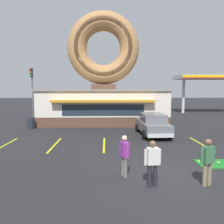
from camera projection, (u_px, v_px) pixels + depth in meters
name	position (u px, v px, depth m)	size (l,w,h in m)	color
ground_plane	(168.00, 177.00, 8.43)	(160.00, 160.00, 0.00)	#232326
donut_shop_building	(104.00, 86.00, 21.84)	(12.30, 6.75, 10.96)	brown
mini_donut_near_right	(218.00, 162.00, 9.95)	(0.13, 0.13, 0.04)	#E5C666
mini_donut_mid_right	(199.00, 161.00, 10.09)	(0.13, 0.13, 0.04)	#E5C666
mini_donut_far_left	(208.00, 165.00, 9.57)	(0.13, 0.13, 0.04)	#D17F47
mini_donut_far_centre	(212.00, 165.00, 9.64)	(0.13, 0.13, 0.04)	#D8667F
car_grey	(153.00, 123.00, 15.99)	(2.10, 4.62, 1.60)	slate
pedestrian_blue_sweater_man	(208.00, 160.00, 7.55)	(0.57, 0.35, 1.66)	#7F7056
pedestrian_hooded_kid	(153.00, 162.00, 7.46)	(0.59, 0.28, 1.62)	#232328
pedestrian_leather_jacket_man	(124.00, 154.00, 8.38)	(0.37, 0.56, 1.61)	slate
trash_bin	(31.00, 123.00, 18.61)	(0.57, 0.57, 0.97)	#232833
traffic_light_pole	(32.00, 86.00, 24.75)	(0.28, 0.47, 5.80)	#595B60
gas_station_canopy	(209.00, 79.00, 30.87)	(9.00, 4.46, 5.30)	silver
parking_stripe_far_left	(5.00, 145.00, 13.18)	(0.12, 3.60, 0.01)	yellow
parking_stripe_left	(55.00, 145.00, 13.26)	(0.12, 3.60, 0.01)	yellow
parking_stripe_mid_left	(104.00, 144.00, 13.34)	(0.12, 3.60, 0.01)	yellow
parking_stripe_centre	(153.00, 144.00, 13.41)	(0.12, 3.60, 0.01)	yellow
parking_stripe_mid_right	(201.00, 144.00, 13.49)	(0.12, 3.60, 0.01)	yellow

